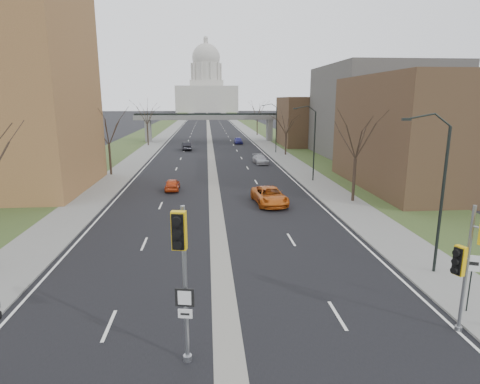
{
  "coord_description": "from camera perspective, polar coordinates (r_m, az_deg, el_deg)",
  "views": [
    {
      "loc": [
        -0.69,
        -13.82,
        9.43
      ],
      "look_at": [
        1.38,
        11.19,
        3.66
      ],
      "focal_mm": 30.0,
      "sensor_mm": 36.0,
      "label": 1
    }
  ],
  "objects": [
    {
      "name": "streetlight_near",
      "position": [
        23.14,
        25.74,
        5.53
      ],
      "size": [
        2.61,
        0.2,
        8.7
      ],
      "color": "black",
      "rests_on": "sidewalk_right"
    },
    {
      "name": "tree_right_a",
      "position": [
        38.45,
        16.31,
        8.28
      ],
      "size": [
        7.2,
        7.2,
        9.4
      ],
      "color": "#382B21",
      "rests_on": "sidewalk_right"
    },
    {
      "name": "capitol",
      "position": [
        333.94,
        -4.77,
        14.49
      ],
      "size": [
        48.0,
        42.0,
        55.75
      ],
      "color": "#B9B5A9",
      "rests_on": "ground"
    },
    {
      "name": "signal_pole_right",
      "position": [
        18.3,
        29.95,
        -7.56
      ],
      "size": [
        1.25,
        0.91,
        5.44
      ],
      "rotation": [
        0.0,
        0.0,
        0.4
      ],
      "color": "gray",
      "rests_on": "ground"
    },
    {
      "name": "car_right_mid",
      "position": [
        60.87,
        2.89,
        4.65
      ],
      "size": [
        2.3,
        4.66,
        1.3
      ],
      "primitive_type": "imported",
      "rotation": [
        0.0,
        0.0,
        0.11
      ],
      "color": "#A0A1A7",
      "rests_on": "ground"
    },
    {
      "name": "car_left_far",
      "position": [
        78.22,
        -7.63,
        6.5
      ],
      "size": [
        2.19,
        4.88,
        1.55
      ],
      "primitive_type": "imported",
      "rotation": [
        0.0,
        0.0,
        3.26
      ],
      "color": "black",
      "rests_on": "ground"
    },
    {
      "name": "road_surface",
      "position": [
        164.09,
        -4.55,
        9.63
      ],
      "size": [
        20.0,
        600.0,
        0.01
      ],
      "primitive_type": "cube",
      "color": "black",
      "rests_on": "ground"
    },
    {
      "name": "car_right_far",
      "position": [
        88.92,
        -0.25,
        7.34
      ],
      "size": [
        1.83,
        4.26,
        1.43
      ],
      "primitive_type": "imported",
      "rotation": [
        0.0,
        0.0,
        0.03
      ],
      "color": "navy",
      "rests_on": "ground"
    },
    {
      "name": "speed_limit_sign",
      "position": [
        20.78,
        30.05,
        -9.95
      ],
      "size": [
        0.55,
        0.24,
        2.68
      ],
      "rotation": [
        0.0,
        0.0,
        -0.37
      ],
      "color": "black",
      "rests_on": "sidewalk_right"
    },
    {
      "name": "streetlight_mid",
      "position": [
        47.35,
        9.69,
        9.78
      ],
      "size": [
        2.61,
        0.2,
        8.7
      ],
      "color": "black",
      "rests_on": "sidewalk_right"
    },
    {
      "name": "car_left_near",
      "position": [
        43.37,
        -9.61,
        1.07
      ],
      "size": [
        1.54,
        3.73,
        1.27
      ],
      "primitive_type": "imported",
      "rotation": [
        0.0,
        0.0,
        3.16
      ],
      "color": "#C03E15",
      "rests_on": "ground"
    },
    {
      "name": "pedestrian_bridge",
      "position": [
        93.93,
        -4.38,
        10.13
      ],
      "size": [
        34.0,
        3.0,
        6.45
      ],
      "color": "slate",
      "rests_on": "ground"
    },
    {
      "name": "sidewalk_left",
      "position": [
        164.48,
        -8.8,
        9.55
      ],
      "size": [
        4.0,
        600.0,
        0.12
      ],
      "primitive_type": "cube",
      "color": "gray",
      "rests_on": "ground"
    },
    {
      "name": "commercial_block_near",
      "position": [
        48.68,
        26.0,
        7.63
      ],
      "size": [
        16.0,
        20.0,
        12.0
      ],
      "primitive_type": "cube",
      "color": "brown",
      "rests_on": "ground"
    },
    {
      "name": "grass_verge_left",
      "position": [
        165.0,
        -10.9,
        9.48
      ],
      "size": [
        8.0,
        600.0,
        0.1
      ],
      "primitive_type": "cube",
      "color": "#314821",
      "rests_on": "ground"
    },
    {
      "name": "tree_right_b",
      "position": [
        70.26,
        6.6,
        9.93
      ],
      "size": [
        6.3,
        6.3,
        8.22
      ],
      "color": "#382B21",
      "rests_on": "sidewalk_right"
    },
    {
      "name": "commercial_block_mid",
      "position": [
        71.83,
        19.15,
        10.72
      ],
      "size": [
        18.0,
        22.0,
        15.0
      ],
      "primitive_type": "cube",
      "color": "#56534E",
      "rests_on": "ground"
    },
    {
      "name": "ground",
      "position": [
        16.75,
        -1.66,
        -21.33
      ],
      "size": [
        700.0,
        700.0,
        0.0
      ],
      "primitive_type": "plane",
      "color": "black",
      "rests_on": "ground"
    },
    {
      "name": "tree_right_c",
      "position": [
        109.7,
        2.48,
        11.7
      ],
      "size": [
        7.65,
        7.65,
        9.99
      ],
      "color": "#382B21",
      "rests_on": "sidewalk_right"
    },
    {
      "name": "commercial_block_far",
      "position": [
        86.95,
        10.55,
        9.83
      ],
      "size": [
        14.0,
        14.0,
        10.0
      ],
      "primitive_type": "cube",
      "color": "brown",
      "rests_on": "ground"
    },
    {
      "name": "median_strip",
      "position": [
        164.09,
        -4.55,
        9.63
      ],
      "size": [
        1.2,
        600.0,
        0.02
      ],
      "primitive_type": "cube",
      "color": "gray",
      "rests_on": "ground"
    },
    {
      "name": "car_right_near",
      "position": [
        37.1,
        4.22,
        -0.54
      ],
      "size": [
        3.11,
        5.9,
        1.58
      ],
      "primitive_type": "imported",
      "rotation": [
        0.0,
        0.0,
        0.09
      ],
      "color": "#C25814",
      "rests_on": "ground"
    },
    {
      "name": "signal_pole_median",
      "position": [
        13.93,
        -8.26,
        -9.5
      ],
      "size": [
        0.72,
        0.99,
        5.94
      ],
      "rotation": [
        0.0,
        0.0,
        -0.19
      ],
      "color": "gray",
      "rests_on": "ground"
    },
    {
      "name": "tree_left_c",
      "position": [
        86.73,
        -13.14,
        11.05
      ],
      "size": [
        7.65,
        7.65,
        9.99
      ],
      "color": "#382B21",
      "rests_on": "sidewalk_left"
    },
    {
      "name": "sidewalk_right",
      "position": [
        164.58,
        -0.31,
        9.7
      ],
      "size": [
        4.0,
        600.0,
        0.12
      ],
      "primitive_type": "cube",
      "color": "gray",
      "rests_on": "ground"
    },
    {
      "name": "grass_verge_right",
      "position": [
        165.15,
        1.79,
        9.7
      ],
      "size": [
        8.0,
        600.0,
        0.1
      ],
      "primitive_type": "cube",
      "color": "#314821",
      "rests_on": "ground"
    },
    {
      "name": "tree_left_b",
      "position": [
        53.36,
        -18.29,
        8.88
      ],
      "size": [
        6.75,
        6.75,
        8.81
      ],
      "color": "#382B21",
      "rests_on": "sidewalk_left"
    },
    {
      "name": "streetlight_far",
      "position": [
        72.8,
        4.58,
        10.97
      ],
      "size": [
        2.61,
        0.2,
        8.7
      ],
      "color": "black",
      "rests_on": "sidewalk_right"
    }
  ]
}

